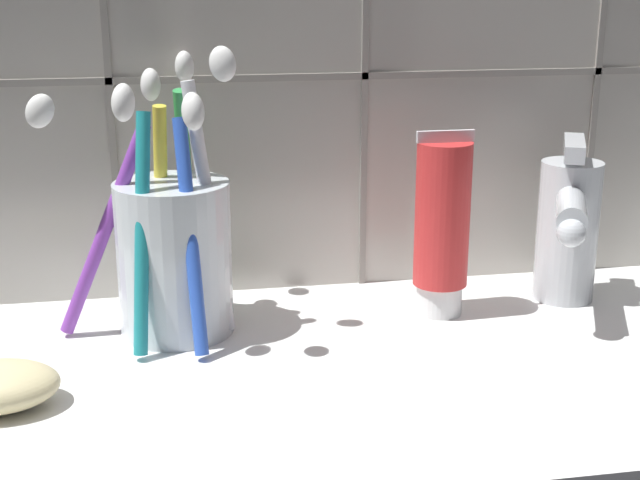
# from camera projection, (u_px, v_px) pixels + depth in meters

# --- Properties ---
(sink_counter) EXTENTS (0.73, 0.30, 0.02)m
(sink_counter) POSITION_uv_depth(u_px,v_px,m) (383.00, 374.00, 0.56)
(sink_counter) COLOR white
(sink_counter) RESTS_ON ground
(toothbrush_cup) EXTENTS (0.14, 0.14, 0.19)m
(toothbrush_cup) POSITION_uv_depth(u_px,v_px,m) (173.00, 247.00, 0.59)
(toothbrush_cup) COLOR silver
(toothbrush_cup) RESTS_ON sink_counter
(toothpaste_tube) EXTENTS (0.04, 0.04, 0.13)m
(toothpaste_tube) POSITION_uv_depth(u_px,v_px,m) (442.00, 225.00, 0.62)
(toothpaste_tube) COLOR white
(toothpaste_tube) RESTS_ON sink_counter
(sink_faucet) EXTENTS (0.07, 0.11, 0.12)m
(sink_faucet) POSITION_uv_depth(u_px,v_px,m) (568.00, 225.00, 0.64)
(sink_faucet) COLOR silver
(sink_faucet) RESTS_ON sink_counter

